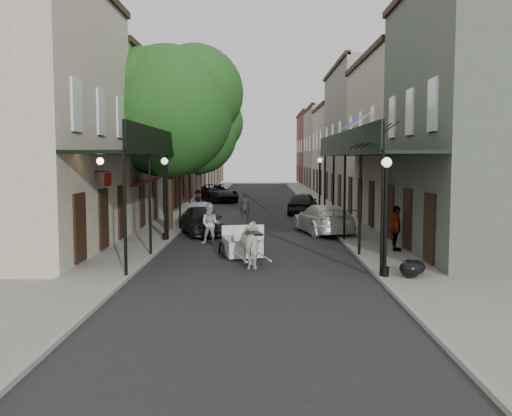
{
  "coord_description": "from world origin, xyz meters",
  "views": [
    {
      "loc": [
        0.25,
        -19.6,
        3.8
      ],
      "look_at": [
        0.01,
        5.54,
        1.6
      ],
      "focal_mm": 40.0,
      "sensor_mm": 36.0,
      "label": 1
    }
  ],
  "objects_px": {
    "lamppost_left": "(165,197)",
    "pedestrian_walking": "(211,224)",
    "pedestrian_sidewalk_left": "(198,200)",
    "car_left_mid": "(197,213)",
    "tree_near": "(176,106)",
    "lamppost_right_far": "(320,185)",
    "car_right_far": "(303,203)",
    "car_left_near": "(202,220)",
    "car_left_far": "(217,193)",
    "horse": "(254,245)",
    "car_right_near": "(323,219)",
    "tree_far": "(203,131)",
    "carriage": "(240,230)",
    "pedestrian_sidewalk_right": "(396,228)",
    "lamppost_right_near": "(385,215)"
  },
  "relations": [
    {
      "from": "tree_far",
      "to": "lamppost_left",
      "type": "bearing_deg",
      "value": -89.54
    },
    {
      "from": "lamppost_left",
      "to": "pedestrian_walking",
      "type": "distance_m",
      "value": 2.46
    },
    {
      "from": "lamppost_left",
      "to": "pedestrian_sidewalk_left",
      "type": "distance_m",
      "value": 14.2
    },
    {
      "from": "carriage",
      "to": "tree_near",
      "type": "bearing_deg",
      "value": 101.19
    },
    {
      "from": "car_left_near",
      "to": "car_left_far",
      "type": "height_order",
      "value": "car_left_far"
    },
    {
      "from": "car_right_far",
      "to": "car_left_near",
      "type": "bearing_deg",
      "value": 71.33
    },
    {
      "from": "car_left_far",
      "to": "car_right_near",
      "type": "relative_size",
      "value": 1.11
    },
    {
      "from": "car_left_mid",
      "to": "car_left_far",
      "type": "height_order",
      "value": "car_left_far"
    },
    {
      "from": "pedestrian_walking",
      "to": "pedestrian_sidewalk_right",
      "type": "bearing_deg",
      "value": -15.48
    },
    {
      "from": "lamppost_right_near",
      "to": "carriage",
      "type": "xyz_separation_m",
      "value": [
        -4.68,
        4.48,
        -1.05
      ]
    },
    {
      "from": "tree_near",
      "to": "pedestrian_walking",
      "type": "relative_size",
      "value": 5.43
    },
    {
      "from": "horse",
      "to": "car_right_near",
      "type": "height_order",
      "value": "horse"
    },
    {
      "from": "pedestrian_walking",
      "to": "pedestrian_sidewalk_right",
      "type": "xyz_separation_m",
      "value": [
        7.6,
        -2.54,
        0.13
      ]
    },
    {
      "from": "pedestrian_walking",
      "to": "car_right_near",
      "type": "distance_m",
      "value": 6.43
    },
    {
      "from": "lamppost_right_far",
      "to": "horse",
      "type": "relative_size",
      "value": 2.04
    },
    {
      "from": "lamppost_right_far",
      "to": "car_left_mid",
      "type": "xyz_separation_m",
      "value": [
        -7.67,
        -4.0,
        -1.46
      ]
    },
    {
      "from": "pedestrian_sidewalk_right",
      "to": "car_left_near",
      "type": "distance_m",
      "value": 9.97
    },
    {
      "from": "tree_near",
      "to": "car_right_far",
      "type": "height_order",
      "value": "tree_near"
    },
    {
      "from": "pedestrian_walking",
      "to": "pedestrian_sidewalk_left",
      "type": "height_order",
      "value": "pedestrian_walking"
    },
    {
      "from": "horse",
      "to": "car_right_far",
      "type": "xyz_separation_m",
      "value": [
        3.07,
        18.84,
        -0.01
      ]
    },
    {
      "from": "horse",
      "to": "car_left_near",
      "type": "xyz_separation_m",
      "value": [
        -2.67,
        8.3,
        -0.04
      ]
    },
    {
      "from": "tree_near",
      "to": "car_left_mid",
      "type": "bearing_deg",
      "value": 80.64
    },
    {
      "from": "car_left_near",
      "to": "horse",
      "type": "bearing_deg",
      "value": -88.7
    },
    {
      "from": "lamppost_left",
      "to": "carriage",
      "type": "relative_size",
      "value": 1.44
    },
    {
      "from": "tree_near",
      "to": "horse",
      "type": "height_order",
      "value": "tree_near"
    },
    {
      "from": "pedestrian_sidewalk_left",
      "to": "car_left_mid",
      "type": "xyz_separation_m",
      "value": [
        0.63,
        -6.15,
        -0.27
      ]
    },
    {
      "from": "tree_near",
      "to": "lamppost_right_near",
      "type": "height_order",
      "value": "tree_near"
    },
    {
      "from": "tree_far",
      "to": "pedestrian_sidewalk_right",
      "type": "distance_m",
      "value": 23.93
    },
    {
      "from": "pedestrian_sidewalk_right",
      "to": "lamppost_right_near",
      "type": "bearing_deg",
      "value": 170.52
    },
    {
      "from": "horse",
      "to": "car_left_far",
      "type": "height_order",
      "value": "car_left_far"
    },
    {
      "from": "tree_far",
      "to": "pedestrian_walking",
      "type": "xyz_separation_m",
      "value": [
        2.25,
        -18.73,
        -4.95
      ]
    },
    {
      "from": "lamppost_left",
      "to": "carriage",
      "type": "bearing_deg",
      "value": -45.01
    },
    {
      "from": "lamppost_left",
      "to": "car_left_near",
      "type": "relative_size",
      "value": 0.87
    },
    {
      "from": "tree_near",
      "to": "pedestrian_sidewalk_right",
      "type": "xyz_separation_m",
      "value": [
        9.8,
        -7.27,
        -5.47
      ]
    },
    {
      "from": "pedestrian_sidewalk_right",
      "to": "car_left_near",
      "type": "relative_size",
      "value": 0.42
    },
    {
      "from": "car_left_mid",
      "to": "lamppost_right_far",
      "type": "bearing_deg",
      "value": 31.69
    },
    {
      "from": "lamppost_right_far",
      "to": "pedestrian_walking",
      "type": "height_order",
      "value": "lamppost_right_far"
    },
    {
      "from": "car_left_mid",
      "to": "pedestrian_sidewalk_left",
      "type": "bearing_deg",
      "value": 100.02
    },
    {
      "from": "lamppost_right_near",
      "to": "car_left_mid",
      "type": "distance_m",
      "value": 17.8
    },
    {
      "from": "pedestrian_sidewalk_left",
      "to": "lamppost_right_far",
      "type": "bearing_deg",
      "value": 142.94
    },
    {
      "from": "horse",
      "to": "pedestrian_sidewalk_right",
      "type": "bearing_deg",
      "value": -167.85
    },
    {
      "from": "lamppost_right_far",
      "to": "horse",
      "type": "distance_m",
      "value": 18.35
    },
    {
      "from": "tree_far",
      "to": "horse",
      "type": "distance_m",
      "value": 24.91
    },
    {
      "from": "horse",
      "to": "pedestrian_walking",
      "type": "relative_size",
      "value": 1.02
    },
    {
      "from": "lamppost_right_far",
      "to": "car_left_near",
      "type": "bearing_deg",
      "value": -125.38
    },
    {
      "from": "pedestrian_sidewalk_left",
      "to": "car_left_far",
      "type": "height_order",
      "value": "pedestrian_sidewalk_left"
    },
    {
      "from": "car_right_near",
      "to": "carriage",
      "type": "bearing_deg",
      "value": 46.96
    },
    {
      "from": "tree_near",
      "to": "lamppost_right_far",
      "type": "relative_size",
      "value": 2.6
    },
    {
      "from": "lamppost_right_far",
      "to": "horse",
      "type": "bearing_deg",
      "value": -102.95
    },
    {
      "from": "tree_far",
      "to": "lamppost_right_far",
      "type": "xyz_separation_m",
      "value": [
        8.35,
        -6.18,
        -3.79
      ]
    }
  ]
}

